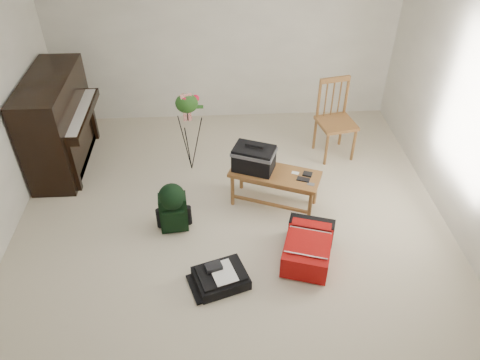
{
  "coord_description": "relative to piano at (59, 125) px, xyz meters",
  "views": [
    {
      "loc": [
        -0.14,
        -3.73,
        3.78
      ],
      "look_at": [
        0.1,
        0.35,
        0.56
      ],
      "focal_mm": 35.0,
      "sensor_mm": 36.0,
      "label": 1
    }
  ],
  "objects": [
    {
      "name": "floor",
      "position": [
        2.19,
        -1.6,
        -0.6
      ],
      "size": [
        5.0,
        5.5,
        0.01
      ],
      "primitive_type": "cube",
      "color": "#C1B79B",
      "rests_on": "ground"
    },
    {
      "name": "piano",
      "position": [
        0.0,
        0.0,
        0.0
      ],
      "size": [
        0.71,
        1.5,
        1.25
      ],
      "color": "black",
      "rests_on": "floor"
    },
    {
      "name": "flower_stand",
      "position": [
        1.69,
        -0.24,
        -0.04
      ],
      "size": [
        0.45,
        0.45,
        1.15
      ],
      "rotation": [
        0.0,
        0.0,
        0.32
      ],
      "color": "black",
      "rests_on": "floor"
    },
    {
      "name": "red_suitcase",
      "position": [
        2.96,
        -1.89,
        -0.44
      ],
      "size": [
        0.66,
        0.83,
        0.3
      ],
      "rotation": [
        0.0,
        0.0,
        -0.31
      ],
      "color": "#AE0710",
      "rests_on": "floor"
    },
    {
      "name": "bench",
      "position": [
        2.53,
        -1.03,
        -0.03
      ],
      "size": [
        1.13,
        0.78,
        0.81
      ],
      "rotation": [
        0.0,
        0.0,
        -0.38
      ],
      "color": "brown",
      "rests_on": "floor"
    },
    {
      "name": "wall_back",
      "position": [
        2.19,
        1.15,
        0.65
      ],
      "size": [
        5.0,
        0.04,
        2.5
      ],
      "primitive_type": "cube",
      "color": "silver",
      "rests_on": "floor"
    },
    {
      "name": "black_duffel",
      "position": [
        2.03,
        -2.21,
        -0.52
      ],
      "size": [
        0.62,
        0.55,
        0.22
      ],
      "rotation": [
        0.0,
        0.0,
        0.32
      ],
      "color": "black",
      "rests_on": "floor"
    },
    {
      "name": "dining_chair",
      "position": [
        3.65,
        0.03,
        -0.08
      ],
      "size": [
        0.55,
        0.55,
        1.08
      ],
      "rotation": [
        0.0,
        0.0,
        0.21
      ],
      "color": "brown",
      "rests_on": "floor"
    },
    {
      "name": "green_backpack",
      "position": [
        1.53,
        -1.38,
        -0.26
      ],
      "size": [
        0.33,
        0.3,
        0.61
      ],
      "rotation": [
        0.0,
        0.0,
        0.1
      ],
      "color": "black",
      "rests_on": "floor"
    },
    {
      "name": "ceiling",
      "position": [
        2.19,
        -1.6,
        1.9
      ],
      "size": [
        5.0,
        5.5,
        0.01
      ],
      "primitive_type": "cube",
      "color": "white",
      "rests_on": "wall_back"
    }
  ]
}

